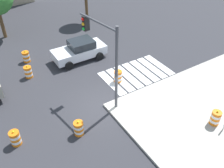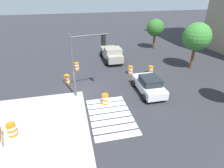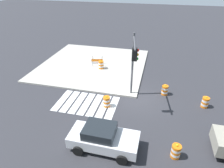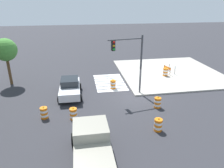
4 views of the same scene
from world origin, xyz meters
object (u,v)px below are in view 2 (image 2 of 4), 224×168
sports_car (149,85)px  traffic_barrel_median_far (67,79)px  pickup_truck (112,54)px  traffic_barrel_on_sidewalk (12,129)px  traffic_light_pole (86,54)px  street_tree_streetside_far (155,28)px  traffic_barrel_median_near (77,66)px  traffic_barrel_far_curb (151,70)px  traffic_barrel_crosswalk_end (105,99)px  street_tree_streetside_mid (197,37)px  traffic_barrel_near_corner (130,70)px

sports_car → traffic_barrel_median_far: (-3.69, -7.31, -0.36)m
pickup_truck → traffic_barrel_on_sidewalk: pickup_truck is taller
traffic_light_pole → street_tree_streetside_far: bearing=135.4°
traffic_barrel_median_near → traffic_barrel_far_curb: bearing=69.4°
traffic_barrel_crosswalk_end → traffic_barrel_median_far: bearing=-146.8°
sports_car → traffic_barrel_median_far: 8.19m
sports_car → traffic_barrel_on_sidewalk: (3.38, -10.94, -0.21)m
traffic_barrel_median_near → traffic_barrel_on_sidewalk: size_ratio=1.00×
traffic_barrel_median_far → street_tree_streetside_mid: (-0.65, 14.65, 3.34)m
sports_car → traffic_barrel_on_sidewalk: size_ratio=4.23×
traffic_barrel_on_sidewalk → traffic_barrel_median_near: bearing=155.0°
traffic_barrel_median_far → street_tree_streetside_mid: size_ratio=0.19×
pickup_truck → traffic_barrel_near_corner: pickup_truck is taller
traffic_barrel_median_far → traffic_barrel_on_sidewalk: (7.07, -3.63, 0.15)m
pickup_truck → street_tree_streetside_mid: 10.26m
street_tree_streetside_far → sports_car: bearing=-26.2°
traffic_barrel_near_corner → street_tree_streetside_mid: street_tree_streetside_mid is taller
traffic_barrel_median_near → traffic_barrel_on_sidewalk: traffic_barrel_on_sidewalk is taller
traffic_barrel_crosswalk_end → traffic_barrel_median_far: same height
traffic_barrel_near_corner → street_tree_streetside_far: size_ratio=0.22×
pickup_truck → traffic_light_pole: (8.02, -4.11, 2.94)m
traffic_barrel_near_corner → sports_car: bearing=4.1°
traffic_barrel_median_far → traffic_light_pole: (2.76, 1.82, 3.46)m
sports_car → traffic_barrel_crosswalk_end: bearing=-77.8°
sports_car → traffic_barrel_median_near: bearing=-138.5°
traffic_barrel_near_corner → street_tree_streetside_mid: (0.08, 7.65, 3.34)m
traffic_barrel_on_sidewalk → sports_car: bearing=107.2°
street_tree_streetside_mid → street_tree_streetside_far: bearing=-173.8°
sports_car → pickup_truck: (-8.94, -1.38, 0.16)m
traffic_barrel_far_curb → street_tree_streetside_mid: 6.39m
sports_car → traffic_barrel_far_curb: (-3.90, 1.91, -0.36)m
traffic_barrel_far_curb → street_tree_streetside_far: bearing=153.7°
sports_car → traffic_barrel_near_corner: size_ratio=4.23×
traffic_barrel_on_sidewalk → street_tree_streetside_mid: street_tree_streetside_mid is taller
traffic_barrel_median_far → street_tree_streetside_mid: 15.04m
street_tree_streetside_mid → street_tree_streetside_far: size_ratio=1.18×
traffic_barrel_median_near → traffic_barrel_far_curb: size_ratio=1.00×
traffic_barrel_on_sidewalk → street_tree_streetside_far: (-16.35, 17.33, 2.62)m
sports_car → traffic_light_pole: (-0.93, -5.49, 3.10)m
traffic_barrel_median_far → street_tree_streetside_far: bearing=124.1°
traffic_barrel_median_near → street_tree_streetside_mid: bearing=79.1°
sports_car → traffic_light_pole: 6.37m
traffic_barrel_near_corner → traffic_barrel_far_curb: (0.51, 2.22, 0.00)m
pickup_truck → traffic_barrel_far_curb: size_ratio=5.05×
traffic_barrel_far_curb → street_tree_streetside_mid: street_tree_streetside_mid is taller
traffic_barrel_median_near → street_tree_streetside_far: 14.18m
pickup_truck → traffic_barrel_crosswalk_end: pickup_truck is taller
traffic_barrel_crosswalk_end → street_tree_streetside_mid: size_ratio=0.19×
pickup_truck → traffic_barrel_median_far: pickup_truck is taller
traffic_light_pole → street_tree_streetside_mid: traffic_light_pole is taller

